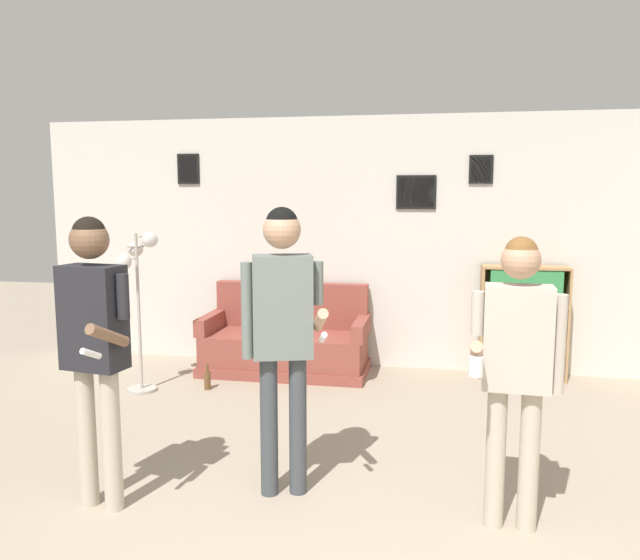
% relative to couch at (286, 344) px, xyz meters
% --- Properties ---
extents(wall_back, '(7.80, 0.08, 2.70)m').
position_rel_couch_xyz_m(wall_back, '(1.01, 0.41, 1.06)').
color(wall_back, beige).
rests_on(wall_back, ground_plane).
extents(couch, '(1.74, 0.80, 0.92)m').
position_rel_couch_xyz_m(couch, '(0.00, 0.00, 0.00)').
color(couch, brown).
rests_on(couch, ground_plane).
extents(bookshelf, '(0.85, 0.30, 1.16)m').
position_rel_couch_xyz_m(bookshelf, '(2.44, 0.19, 0.28)').
color(bookshelf, '#A87F51').
rests_on(bookshelf, ground_plane).
extents(floor_lamp, '(0.36, 0.39, 1.53)m').
position_rel_couch_xyz_m(floor_lamp, '(-1.20, -0.93, 0.77)').
color(floor_lamp, '#ADA89E').
rests_on(floor_lamp, ground_plane).
extents(person_player_foreground_left, '(0.49, 0.52, 1.75)m').
position_rel_couch_xyz_m(person_player_foreground_left, '(-0.40, -3.05, 0.79)').
color(person_player_foreground_left, '#B7AD99').
rests_on(person_player_foreground_left, ground_plane).
extents(person_player_foreground_center, '(0.57, 0.44, 1.80)m').
position_rel_couch_xyz_m(person_player_foreground_center, '(0.64, -2.68, 0.82)').
color(person_player_foreground_center, '#3D4247').
rests_on(person_player_foreground_center, ground_plane).
extents(person_watcher_holding_cup, '(0.52, 0.41, 1.65)m').
position_rel_couch_xyz_m(person_watcher_holding_cup, '(1.99, -2.85, 0.71)').
color(person_watcher_holding_cup, '#B7AD99').
rests_on(person_watcher_holding_cup, ground_plane).
extents(bottle_on_floor, '(0.06, 0.06, 0.25)m').
position_rel_couch_xyz_m(bottle_on_floor, '(-0.60, -0.77, -0.20)').
color(bottle_on_floor, brown).
rests_on(bottle_on_floor, ground_plane).
extents(drinking_cup, '(0.09, 0.09, 0.11)m').
position_rel_couch_xyz_m(drinking_cup, '(2.53, 0.19, 0.92)').
color(drinking_cup, red).
rests_on(drinking_cup, bookshelf).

